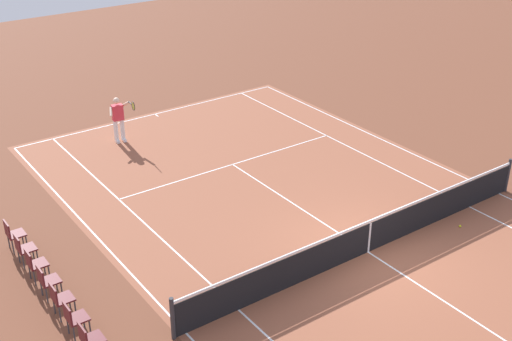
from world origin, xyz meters
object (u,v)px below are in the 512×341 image
at_px(tennis_player_near, 119,117).
at_px(spectator_chair_6, 13,233).
at_px(tennis_net, 369,236).
at_px(spectator_chair_5, 23,248).
at_px(spectator_chair_2, 59,298).
at_px(spectator_chair_4, 34,263).
at_px(spectator_chair_0, 89,339).
at_px(spectator_chair_3, 46,280).
at_px(tennis_ball, 460,226).
at_px(spectator_chair_1, 74,317).

relative_size(tennis_player_near, spectator_chair_6, 1.93).
distance_m(tennis_net, tennis_player_near, 10.52).
bearing_deg(spectator_chair_5, spectator_chair_6, 0.00).
bearing_deg(spectator_chair_2, spectator_chair_4, 0.00).
bearing_deg(spectator_chair_2, tennis_net, -105.88).
height_order(spectator_chair_0, spectator_chair_6, same).
distance_m(spectator_chair_0, spectator_chair_3, 2.50).
bearing_deg(spectator_chair_4, tennis_ball, -112.76).
bearing_deg(spectator_chair_6, spectator_chair_3, 180.00).
bearing_deg(spectator_chair_4, tennis_player_near, -39.21).
distance_m(spectator_chair_1, spectator_chair_2, 0.83).
bearing_deg(spectator_chair_1, tennis_net, -99.83).
bearing_deg(spectator_chair_4, spectator_chair_2, 180.00).
bearing_deg(spectator_chair_3, spectator_chair_2, 180.00).
distance_m(tennis_player_near, spectator_chair_2, 9.72).
xyz_separation_m(spectator_chair_0, spectator_chair_1, (0.83, 0.00, 0.00)).
distance_m(tennis_player_near, spectator_chair_6, 7.16).
relative_size(spectator_chair_0, spectator_chair_2, 1.00).
xyz_separation_m(tennis_ball, spectator_chair_4, (4.39, 10.46, 0.49)).
relative_size(spectator_chair_3, spectator_chair_4, 1.00).
bearing_deg(tennis_ball, tennis_net, 78.71).
xyz_separation_m(tennis_player_near, spectator_chair_6, (-4.81, 5.29, -0.41)).
bearing_deg(spectator_chair_1, spectator_chair_3, 0.00).
bearing_deg(spectator_chair_1, spectator_chair_0, 180.00).
height_order(tennis_ball, spectator_chair_3, spectator_chair_3).
bearing_deg(tennis_player_near, spectator_chair_0, 151.69).
distance_m(spectator_chair_3, spectator_chair_5, 1.67).
xyz_separation_m(spectator_chair_3, spectator_chair_4, (0.83, 0.00, 0.00)).
height_order(spectator_chair_2, spectator_chair_3, same).
distance_m(spectator_chair_4, spectator_chair_5, 0.83).
relative_size(tennis_net, spectator_chair_6, 13.30).
bearing_deg(tennis_net, tennis_player_near, 12.14).
relative_size(tennis_player_near, tennis_ball, 25.71).
xyz_separation_m(tennis_ball, spectator_chair_0, (1.06, 10.46, 0.49)).
bearing_deg(spectator_chair_1, spectator_chair_5, 0.00).
height_order(spectator_chair_3, spectator_chair_4, same).
height_order(spectator_chair_0, spectator_chair_4, same).
xyz_separation_m(tennis_ball, spectator_chair_3, (3.56, 10.46, 0.49)).
relative_size(tennis_net, tennis_ball, 177.27).
relative_size(tennis_ball, spectator_chair_3, 0.08).
bearing_deg(spectator_chair_0, tennis_ball, -95.78).
distance_m(tennis_player_near, spectator_chair_5, 7.75).
bearing_deg(spectator_chair_1, spectator_chair_4, 0.00).
distance_m(tennis_player_near, spectator_chair_4, 8.37).
bearing_deg(spectator_chair_3, spectator_chair_0, 180.00).
bearing_deg(spectator_chair_0, tennis_player_near, -28.31).
relative_size(tennis_player_near, spectator_chair_5, 1.93).
distance_m(tennis_net, spectator_chair_4, 8.40).
height_order(tennis_net, spectator_chair_6, tennis_net).
bearing_deg(spectator_chair_2, spectator_chair_1, 180.00).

